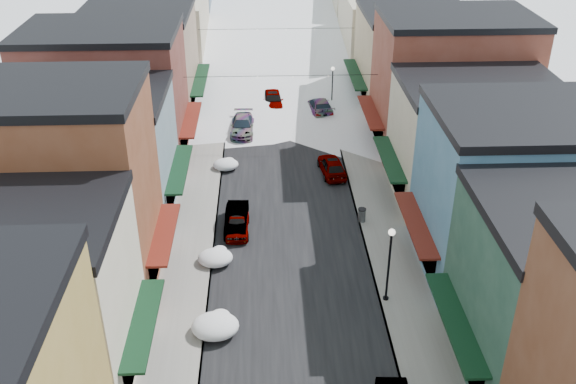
{
  "coord_description": "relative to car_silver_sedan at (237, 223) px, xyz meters",
  "views": [
    {
      "loc": [
        -1.56,
        -11.85,
        23.93
      ],
      "look_at": [
        0.0,
        26.0,
        2.8
      ],
      "focal_mm": 40.0,
      "sensor_mm": 36.0,
      "label": 1
    }
  ],
  "objects": [
    {
      "name": "road",
      "position": [
        3.5,
        34.39,
        -0.67
      ],
      "size": [
        10.0,
        160.0,
        0.01
      ],
      "primitive_type": "cube",
      "color": "black",
      "rests_on": "ground"
    },
    {
      "name": "sidewalk_left",
      "position": [
        -3.1,
        34.39,
        -0.6
      ],
      "size": [
        3.2,
        160.0,
        0.15
      ],
      "primitive_type": "cube",
      "color": "gray",
      "rests_on": "ground"
    },
    {
      "name": "sidewalk_right",
      "position": [
        10.1,
        34.39,
        -0.6
      ],
      "size": [
        3.2,
        160.0,
        0.15
      ],
      "primitive_type": "cube",
      "color": "gray",
      "rests_on": "ground"
    },
    {
      "name": "curb_left",
      "position": [
        -1.55,
        34.39,
        -0.6
      ],
      "size": [
        0.1,
        160.0,
        0.15
      ],
      "primitive_type": "cube",
      "color": "slate",
      "rests_on": "ground"
    },
    {
      "name": "curb_right",
      "position": [
        8.55,
        34.39,
        -0.6
      ],
      "size": [
        0.1,
        160.0,
        0.15
      ],
      "primitive_type": "cube",
      "color": "slate",
      "rests_on": "ground"
    },
    {
      "name": "bldg_l_cream",
      "position": [
        -9.69,
        -13.11,
        4.08
      ],
      "size": [
        11.3,
        8.2,
        9.5
      ],
      "color": "beige",
      "rests_on": "ground"
    },
    {
      "name": "bldg_l_brick_near",
      "position": [
        -10.19,
        -5.11,
        5.58
      ],
      "size": [
        12.3,
        8.2,
        12.5
      ],
      "color": "brown",
      "rests_on": "ground"
    },
    {
      "name": "bldg_l_grayblue",
      "position": [
        -9.69,
        3.39,
        3.83
      ],
      "size": [
        11.3,
        9.2,
        9.0
      ],
      "color": "gray",
      "rests_on": "ground"
    },
    {
      "name": "bldg_l_brick_far",
      "position": [
        -10.69,
        12.39,
        4.83
      ],
      "size": [
        13.3,
        9.2,
        11.0
      ],
      "color": "maroon",
      "rests_on": "ground"
    },
    {
      "name": "bldg_l_tan",
      "position": [
        -9.69,
        22.39,
        4.33
      ],
      "size": [
        11.3,
        11.2,
        10.0
      ],
      "color": "#91765F",
      "rests_on": "ground"
    },
    {
      "name": "bldg_r_green",
      "position": [
        16.69,
        -13.61,
        4.08
      ],
      "size": [
        11.3,
        9.2,
        9.5
      ],
      "color": "#204436",
      "rests_on": "ground"
    },
    {
      "name": "bldg_r_blue",
      "position": [
        16.69,
        -4.61,
        4.58
      ],
      "size": [
        11.3,
        9.2,
        10.5
      ],
      "color": "teal",
      "rests_on": "ground"
    },
    {
      "name": "bldg_r_cream",
      "position": [
        17.19,
        4.39,
        3.83
      ],
      "size": [
        12.3,
        9.2,
        9.0
      ],
      "color": "#BFB79A",
      "rests_on": "ground"
    },
    {
      "name": "bldg_r_brick_far",
      "position": [
        17.69,
        13.39,
        5.08
      ],
      "size": [
        13.3,
        9.2,
        11.5
      ],
      "color": "maroon",
      "rests_on": "ground"
    },
    {
      "name": "bldg_r_tan",
      "position": [
        16.69,
        23.39,
        4.08
      ],
      "size": [
        11.3,
        11.2,
        9.5
      ],
      "color": "tan",
      "rests_on": "ground"
    },
    {
      "name": "overhead_cables",
      "position": [
        3.5,
        21.89,
        5.52
      ],
      "size": [
        16.4,
        15.04,
        0.04
      ],
      "color": "black",
      "rests_on": "ground"
    },
    {
      "name": "car_silver_sedan",
      "position": [
        0.0,
        0.0,
        0.0
      ],
      "size": [
        1.61,
        3.97,
        1.35
      ],
      "primitive_type": "imported",
      "rotation": [
        0.0,
        0.0,
        -0.0
      ],
      "color": "#A0A1A8",
      "rests_on": "ground"
    },
    {
      "name": "car_dark_hatch",
      "position": [
        -0.06,
        0.47,
        0.03
      ],
      "size": [
        1.64,
        4.34,
        1.42
      ],
      "primitive_type": "imported",
      "rotation": [
        0.0,
        0.0,
        -0.03
      ],
      "color": "black",
      "rests_on": "ground"
    },
    {
      "name": "car_silver_wagon",
      "position": [
        0.0,
        16.67,
        0.06
      ],
      "size": [
        2.21,
        5.14,
        1.48
      ],
      "primitive_type": "imported",
      "rotation": [
        0.0,
        0.0,
        -0.03
      ],
      "color": "gray",
      "rests_on": "ground"
    },
    {
      "name": "car_gray_suv",
      "position": [
        7.36,
        8.24,
        0.07
      ],
      "size": [
        2.24,
        4.53,
        1.48
      ],
      "primitive_type": "imported",
      "rotation": [
        0.0,
        0.0,
        3.26
      ],
      "color": "gray",
      "rests_on": "ground"
    },
    {
      "name": "car_black_sedan",
      "position": [
        7.43,
        21.1,
        0.11
      ],
      "size": [
        2.87,
        5.62,
        1.56
      ],
      "primitive_type": "imported",
      "rotation": [
        0.0,
        0.0,
        3.27
      ],
      "color": "black",
      "rests_on": "ground"
    },
    {
      "name": "car_lane_silver",
      "position": [
        2.9,
        22.78,
        0.19
      ],
      "size": [
        2.24,
        5.13,
        1.72
      ],
      "primitive_type": "imported",
      "rotation": [
        0.0,
        0.0,
        0.04
      ],
      "color": "gray",
      "rests_on": "ground"
    },
    {
      "name": "car_lane_white",
      "position": [
        4.25,
        44.74,
        -0.01
      ],
      "size": [
        2.56,
        4.95,
        1.33
      ],
      "primitive_type": "imported",
      "rotation": [
        0.0,
        0.0,
        3.07
      ],
      "color": "silver",
      "rests_on": "ground"
    },
    {
      "name": "trash_can",
      "position": [
        8.7,
        0.75,
        -0.03
      ],
      "size": [
        0.58,
        0.58,
        0.98
      ],
      "color": "#4F5154",
      "rests_on": "sidewalk_right"
    },
    {
      "name": "streetlamp_near",
      "position": [
        8.89,
        -7.96,
        2.52
      ],
      "size": [
        0.4,
        0.4,
        4.84
      ],
      "color": "black",
      "rests_on": "sidewalk_right"
    },
    {
      "name": "streetlamp_far",
      "position": [
        8.7,
        21.78,
        2.22
      ],
      "size": [
        0.36,
        0.36,
        4.36
      ],
      "color": "black",
      "rests_on": "sidewalk_right"
    },
    {
      "name": "snow_pile_near",
      "position": [
        -0.9,
        -10.31,
        -0.15
      ],
      "size": [
        2.61,
        2.8,
        1.1
      ],
      "color": "white",
      "rests_on": "ground"
    },
    {
      "name": "snow_pile_mid",
      "position": [
        -1.28,
        -3.71,
        -0.23
      ],
      "size": [
        2.22,
        2.57,
        0.94
      ],
      "color": "white",
      "rests_on": "ground"
    },
    {
      "name": "snow_pile_far",
      "position": [
        -1.19,
        9.53,
        -0.26
      ],
      "size": [
        2.06,
        2.47,
        0.87
      ],
      "color": "white",
      "rests_on": "ground"
    }
  ]
}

